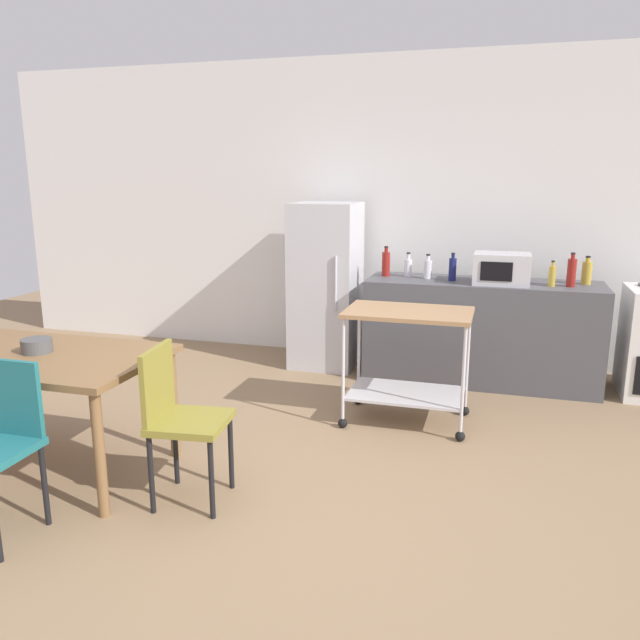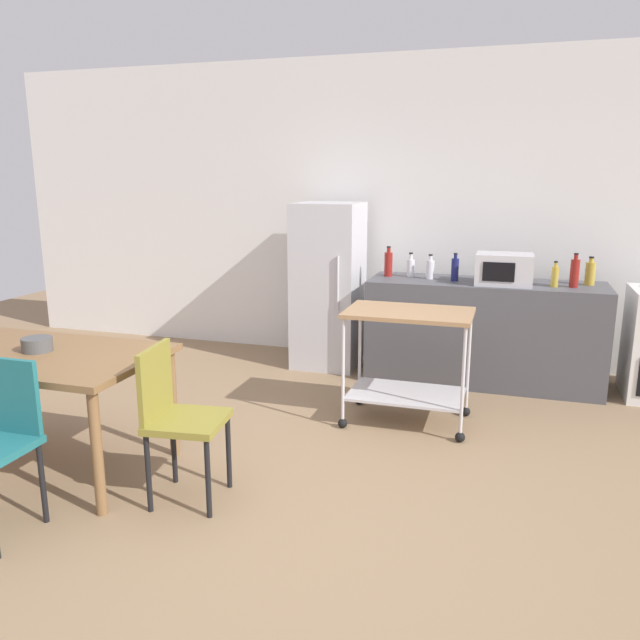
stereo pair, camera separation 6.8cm
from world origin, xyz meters
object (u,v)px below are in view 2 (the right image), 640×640
microwave (504,269)px  bottle_vinegar (590,273)px  bottle_olive_oil (430,269)px  chair_olive (176,412)px  refrigerator (328,286)px  bottle_soy_sauce (575,273)px  kitchen_cart (408,348)px  bottle_hot_sauce (455,269)px  bottle_sparkling_water (555,276)px  bottle_wine (388,264)px  bottle_soda (411,267)px  fruit_bowl (37,344)px  dining_table (37,365)px

microwave → bottle_vinegar: 0.71m
microwave → bottle_olive_oil: bearing=170.0°
chair_olive → bottle_vinegar: size_ratio=3.73×
refrigerator → bottle_soy_sauce: (2.14, -0.17, 0.25)m
kitchen_cart → bottle_hot_sauce: bottle_hot_sauce is taller
bottle_sparkling_water → bottle_soy_sauce: size_ratio=0.76×
bottle_wine → bottle_hot_sauce: bottle_wine is taller
bottle_soda → bottle_vinegar: size_ratio=0.91×
refrigerator → bottle_sparkling_water: 2.01m
bottle_soda → fruit_bowl: (-1.86, -2.59, -0.19)m
dining_table → microwave: bearing=42.4°
bottle_wine → bottle_sparkling_water: size_ratio=1.27×
bottle_soda → fruit_bowl: 3.20m
bottle_soda → bottle_soy_sauce: bearing=-6.3°
bottle_soy_sauce → bottle_soda: bearing=173.7°
bottle_vinegar → fruit_bowl: bottle_vinegar is taller
chair_olive → bottle_sparkling_water: 3.31m
dining_table → bottle_olive_oil: bearing=51.3°
kitchen_cart → fruit_bowl: bearing=-146.3°
bottle_sparkling_water → bottle_soy_sauce: bottle_soy_sauce is taller
bottle_sparkling_water → bottle_wine: bearing=174.1°
dining_table → fruit_bowl: bearing=101.1°
bottle_olive_oil → bottle_vinegar: 1.32m
refrigerator → microwave: (1.59, -0.19, 0.25)m
bottle_soy_sauce → fruit_bowl: bearing=-142.9°
dining_table → fruit_bowl: 0.12m
kitchen_cart → bottle_olive_oil: size_ratio=4.18×
kitchen_cart → microwave: (0.62, 1.04, 0.46)m
bottle_vinegar → bottle_sparkling_water: bearing=-147.4°
dining_table → kitchen_cart: bearing=34.3°
kitchen_cart → bottle_hot_sauce: (0.21, 1.10, 0.43)m
refrigerator → bottle_hot_sauce: (1.18, -0.13, 0.23)m
bottle_hot_sauce → bottle_soy_sauce: 0.96m
bottle_vinegar → fruit_bowl: 4.26m
bottle_wine → kitchen_cart: bearing=-71.9°
bottle_vinegar → fruit_bowl: (-3.36, -2.60, -0.21)m
bottle_wine → bottle_soy_sauce: bearing=-4.4°
refrigerator → bottle_olive_oil: refrigerator is taller
bottle_sparkling_water → bottle_vinegar: 0.34m
bottle_olive_oil → bottle_hot_sauce: (0.22, -0.05, 0.02)m
bottle_olive_oil → bottle_sparkling_water: size_ratio=1.02×
refrigerator → bottle_soy_sauce: bearing=-4.4°
kitchen_cart → bottle_soy_sauce: 1.65m
chair_olive → bottle_wine: (0.65, 2.69, 0.50)m
chair_olive → microwave: (1.66, 2.54, 0.51)m
refrigerator → dining_table: bearing=-112.3°
dining_table → bottle_wine: size_ratio=5.53×
chair_olive → microwave: 3.08m
bottle_soda → bottle_vinegar: bearing=0.2°
microwave → bottle_sparkling_water: 0.40m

